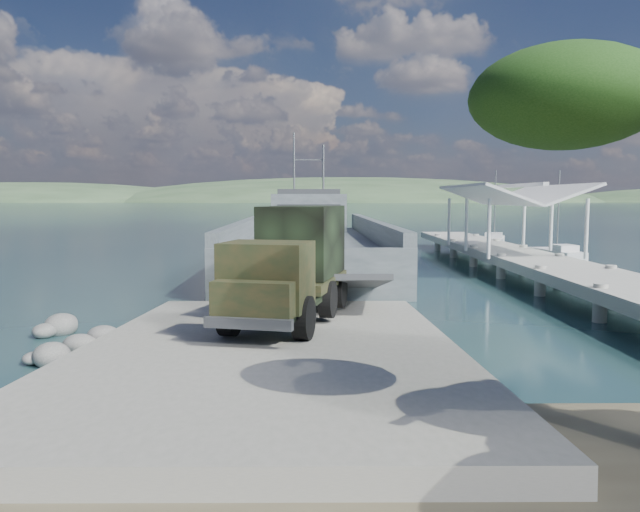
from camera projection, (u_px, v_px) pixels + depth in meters
The scene contains 10 objects.
ground at pixel (275, 350), 18.32m from camera, with size 1400.00×1400.00×0.00m, color #1C3B44.
boat_ramp at pixel (272, 350), 17.30m from camera, with size 10.00×18.00×0.50m, color gray.
shoreline_rocks at pixel (70, 346), 18.78m from camera, with size 3.20×5.60×0.90m, color #575755, non-canonical shape.
distant_headlands at pixel (369, 202), 576.12m from camera, with size 1000.00×240.00×48.00m, color #2D482D, non-canonical shape.
pier at pixel (515, 246), 36.93m from camera, with size 6.40×44.00×6.10m.
landing_craft at pixel (310, 252), 41.44m from camera, with size 9.54×35.69×10.55m.
military_truck at pixel (292, 264), 20.22m from camera, with size 4.11×8.23×3.67m.
soldier at pixel (223, 304), 18.51m from camera, with size 0.59×0.39×1.63m, color black.
sailboat_near at pixel (558, 255), 44.86m from camera, with size 2.37×5.58×6.58m.
sailboat_far at pixel (494, 241), 58.07m from camera, with size 3.50×6.13×7.18m.
Camera 1 is at (1.23, -17.99, 4.47)m, focal length 35.00 mm.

